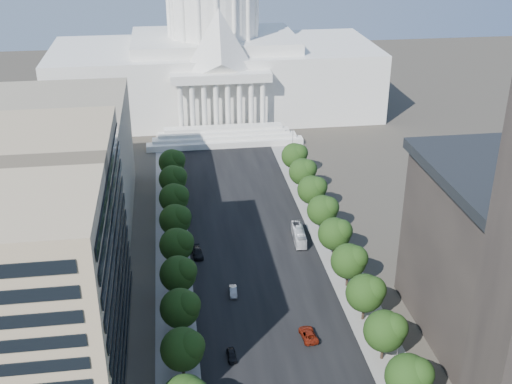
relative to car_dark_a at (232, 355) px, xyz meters
name	(u,v)px	position (x,y,z in m)	size (l,w,h in m)	color
road_asphalt	(247,226)	(9.14, 50.18, -0.69)	(30.00, 260.00, 0.01)	black
sidewalk_left	(172,231)	(-9.86, 50.18, -0.69)	(8.00, 260.00, 0.02)	gray
sidewalk_right	(320,221)	(28.14, 50.18, -0.69)	(8.00, 260.00, 0.02)	gray
capitol	(214,59)	(9.14, 145.07, 19.32)	(120.00, 56.00, 73.00)	white
office_block_left_far	(50,167)	(-38.86, 60.18, 14.31)	(38.00, 52.00, 30.00)	gray
tree_l_c	(184,348)	(-8.52, -4.02, 5.76)	(7.79, 7.60, 9.97)	#33261C
tree_l_d	(182,307)	(-8.52, 7.98, 5.76)	(7.79, 7.60, 9.97)	#33261C
tree_l_e	(180,273)	(-8.52, 19.98, 5.76)	(7.79, 7.60, 9.97)	#33261C
tree_l_f	(178,244)	(-8.52, 31.98, 5.76)	(7.79, 7.60, 9.97)	#33261C
tree_l_g	(176,219)	(-8.52, 43.98, 5.76)	(7.79, 7.60, 9.97)	#33261C
tree_l_h	(175,197)	(-8.52, 55.98, 5.76)	(7.79, 7.60, 9.97)	#33261C
tree_l_i	(174,178)	(-8.52, 67.98, 5.76)	(7.79, 7.60, 9.97)	#33261C
tree_l_j	(173,162)	(-8.52, 79.98, 5.76)	(7.79, 7.60, 9.97)	#33261C
tree_r_b	(411,376)	(27.48, -16.02, 5.76)	(7.79, 7.60, 9.97)	#33261C
tree_r_c	(387,330)	(27.48, -4.02, 5.76)	(7.79, 7.60, 9.97)	#33261C
tree_r_d	(367,292)	(27.48, 7.98, 5.76)	(7.79, 7.60, 9.97)	#33261C
tree_r_e	(350,260)	(27.48, 19.98, 5.76)	(7.79, 7.60, 9.97)	#33261C
tree_r_f	(336,233)	(27.48, 31.98, 5.76)	(7.79, 7.60, 9.97)	#33261C
tree_r_g	(324,210)	(27.48, 43.98, 5.76)	(7.79, 7.60, 9.97)	#33261C
tree_r_h	(313,189)	(27.48, 55.98, 5.76)	(7.79, 7.60, 9.97)	#33261C
tree_r_i	(304,171)	(27.48, 67.98, 5.76)	(7.79, 7.60, 9.97)	#33261C
tree_r_j	(295,155)	(27.48, 79.98, 5.76)	(7.79, 7.60, 9.97)	#33261C
streetlight_b	(396,335)	(29.05, -4.82, 5.13)	(2.61, 0.44, 9.00)	gray
streetlight_c	(357,262)	(29.05, 20.18, 5.13)	(2.61, 0.44, 9.00)	gray
streetlight_d	(329,209)	(29.05, 45.18, 5.13)	(2.61, 0.44, 9.00)	gray
streetlight_e	(307,170)	(29.05, 70.18, 5.13)	(2.61, 0.44, 9.00)	gray
streetlight_f	(291,139)	(29.05, 95.18, 5.13)	(2.61, 0.44, 9.00)	gray
car_dark_a	(232,355)	(0.00, 0.00, 0.00)	(1.63, 4.04, 1.38)	black
car_silver	(233,291)	(2.47, 20.25, 0.04)	(1.53, 4.40, 1.45)	#94959A
car_red	(308,334)	(15.10, 3.79, 0.12)	(2.69, 5.83, 1.62)	maroon
car_dark_b	(197,253)	(-4.14, 37.05, 0.13)	(2.30, 5.66, 1.64)	black
city_bus	(299,235)	(20.79, 41.09, 0.82)	(2.54, 10.86, 3.03)	silver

